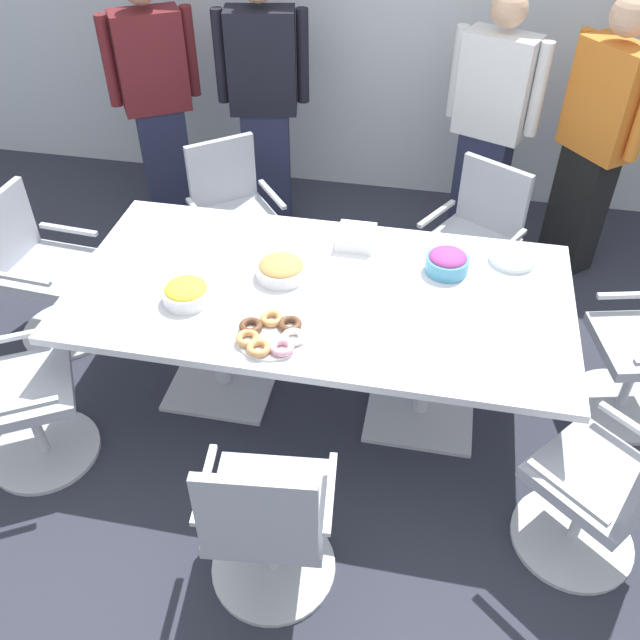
% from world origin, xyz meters
% --- Properties ---
extents(ground_plane, '(10.00, 10.00, 0.01)m').
position_xyz_m(ground_plane, '(0.00, 0.00, -0.01)').
color(ground_plane, '#2D303D').
extents(back_wall, '(8.00, 0.10, 2.80)m').
position_xyz_m(back_wall, '(0.00, 2.40, 1.40)').
color(back_wall, silver).
rests_on(back_wall, ground).
extents(conference_table, '(2.40, 1.20, 0.75)m').
position_xyz_m(conference_table, '(0.00, 0.00, 0.63)').
color(conference_table, silver).
rests_on(conference_table, ground).
extents(office_chair_0, '(0.76, 0.76, 0.91)m').
position_xyz_m(office_chair_0, '(1.33, -0.69, 0.41)').
color(office_chair_0, silver).
rests_on(office_chair_0, ground).
extents(office_chair_2, '(0.74, 0.74, 0.91)m').
position_xyz_m(office_chair_2, '(0.74, 0.99, 0.41)').
color(office_chair_2, silver).
rests_on(office_chair_2, ground).
extents(office_chair_3, '(0.76, 0.76, 0.91)m').
position_xyz_m(office_chair_3, '(-0.75, 0.99, 0.41)').
color(office_chair_3, silver).
rests_on(office_chair_3, ground).
extents(office_chair_4, '(0.58, 0.58, 0.91)m').
position_xyz_m(office_chair_4, '(-1.66, 0.24, 0.41)').
color(office_chair_4, silver).
rests_on(office_chair_4, ground).
extents(office_chair_5, '(0.74, 0.74, 0.91)m').
position_xyz_m(office_chair_5, '(-1.34, -0.68, 0.41)').
color(office_chair_5, silver).
rests_on(office_chair_5, ground).
extents(office_chair_6, '(0.60, 0.60, 0.91)m').
position_xyz_m(office_chair_6, '(0.00, -1.10, 0.41)').
color(office_chair_6, silver).
rests_on(office_chair_6, ground).
extents(person_standing_0, '(0.57, 0.41, 1.72)m').
position_xyz_m(person_standing_0, '(-1.46, 1.67, 0.89)').
color(person_standing_0, '#232842').
rests_on(person_standing_0, ground).
extents(person_standing_1, '(0.61, 0.30, 1.75)m').
position_xyz_m(person_standing_1, '(-0.73, 1.74, 0.91)').
color(person_standing_1, '#232842').
rests_on(person_standing_1, ground).
extents(person_standing_2, '(0.60, 0.37, 1.68)m').
position_xyz_m(person_standing_2, '(0.77, 1.75, 0.87)').
color(person_standing_2, '#232842').
rests_on(person_standing_2, ground).
extents(person_standing_3, '(0.45, 0.52, 1.73)m').
position_xyz_m(person_standing_3, '(1.40, 1.58, 0.90)').
color(person_standing_3, black).
rests_on(person_standing_3, ground).
extents(snack_bowl_cookies, '(0.25, 0.25, 0.09)m').
position_xyz_m(snack_bowl_cookies, '(-0.20, 0.06, 0.80)').
color(snack_bowl_cookies, white).
rests_on(snack_bowl_cookies, conference_table).
extents(snack_bowl_candy_mix, '(0.21, 0.21, 0.12)m').
position_xyz_m(snack_bowl_candy_mix, '(0.59, 0.26, 0.81)').
color(snack_bowl_candy_mix, '#4C9EC6').
rests_on(snack_bowl_candy_mix, conference_table).
extents(snack_bowl_chips_yellow, '(0.23, 0.23, 0.10)m').
position_xyz_m(snack_bowl_chips_yellow, '(-0.60, -0.21, 0.80)').
color(snack_bowl_chips_yellow, white).
rests_on(snack_bowl_chips_yellow, conference_table).
extents(donut_platter, '(0.31, 0.31, 0.04)m').
position_xyz_m(donut_platter, '(-0.14, -0.40, 0.77)').
color(donut_platter, white).
rests_on(donut_platter, conference_table).
extents(plate_stack, '(0.23, 0.23, 0.03)m').
position_xyz_m(plate_stack, '(0.91, 0.41, 0.77)').
color(plate_stack, white).
rests_on(plate_stack, conference_table).
extents(napkin_pile, '(0.19, 0.19, 0.08)m').
position_xyz_m(napkin_pile, '(0.11, 0.41, 0.79)').
color(napkin_pile, white).
rests_on(napkin_pile, conference_table).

